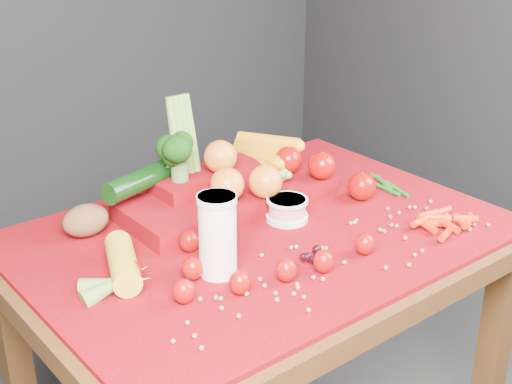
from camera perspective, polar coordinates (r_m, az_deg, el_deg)
table at (r=1.65m, az=0.44°, el=-6.43°), size 1.10×0.80×0.75m
red_cloth at (r=1.60m, az=0.45°, el=-3.31°), size 1.05×0.75×0.01m
milk_glass at (r=1.39m, az=-3.10°, el=-3.27°), size 0.08×0.08×0.17m
yogurt_bowl at (r=1.64m, az=2.51°, el=-1.34°), size 0.10×0.10×0.05m
strawberry_scatter at (r=1.41m, az=-1.26°, el=-5.83°), size 0.48×0.28×0.05m
dark_grape_cluster at (r=1.48m, az=4.61°, el=-5.05°), size 0.06×0.05×0.03m
soybean_scatter at (r=1.47m, az=5.42°, el=-5.69°), size 0.84×0.24×0.01m
corn_ear at (r=1.40m, az=-10.96°, el=-6.68°), size 0.24×0.26×0.06m
potato at (r=1.61m, az=-13.47°, el=-2.23°), size 0.11×0.08×0.07m
baby_carrot_pile at (r=1.66m, az=14.71°, el=-2.26°), size 0.18×0.17×0.03m
green_bean_pile at (r=1.85m, az=10.39°, el=0.49°), size 0.14×0.12×0.01m
produce_mound at (r=1.71m, az=-2.01°, el=0.87°), size 0.61×0.36×0.27m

